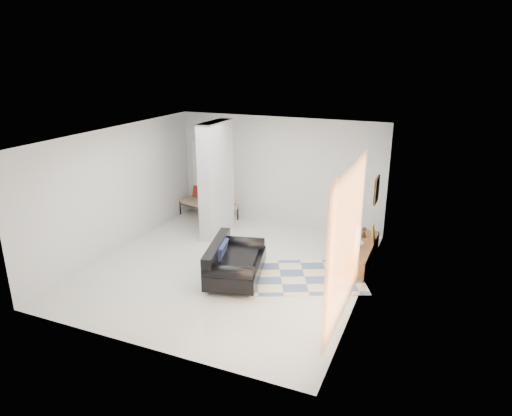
% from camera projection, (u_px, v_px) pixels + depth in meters
% --- Properties ---
extents(floor, '(6.00, 6.00, 0.00)m').
position_uv_depth(floor, '(229.00, 267.00, 9.64)').
color(floor, silver).
rests_on(floor, ground).
extents(ceiling, '(6.00, 6.00, 0.00)m').
position_uv_depth(ceiling, '(226.00, 135.00, 8.75)').
color(ceiling, white).
rests_on(ceiling, wall_back).
extents(wall_back, '(6.00, 0.00, 6.00)m').
position_uv_depth(wall_back, '(279.00, 171.00, 11.81)').
color(wall_back, silver).
rests_on(wall_back, ground).
extents(wall_front, '(6.00, 0.00, 6.00)m').
position_uv_depth(wall_front, '(136.00, 265.00, 6.58)').
color(wall_front, silver).
rests_on(wall_front, ground).
extents(wall_left, '(0.00, 6.00, 6.00)m').
position_uv_depth(wall_left, '(118.00, 190.00, 10.21)').
color(wall_left, silver).
rests_on(wall_left, ground).
extents(wall_right, '(0.00, 6.00, 6.00)m').
position_uv_depth(wall_right, '(365.00, 223.00, 8.18)').
color(wall_right, silver).
rests_on(wall_right, ground).
extents(partition_column, '(0.35, 1.20, 2.80)m').
position_uv_depth(partition_column, '(216.00, 180.00, 11.00)').
color(partition_column, '#B4B9BB').
rests_on(partition_column, floor).
extents(hallway_door, '(0.85, 0.06, 2.04)m').
position_uv_depth(hallway_door, '(207.00, 178.00, 12.67)').
color(hallway_door, white).
rests_on(hallway_door, floor).
extents(curtain, '(0.00, 2.55, 2.55)m').
position_uv_depth(curtain, '(347.00, 243.00, 7.19)').
color(curtain, orange).
rests_on(curtain, wall_right).
extents(wall_art, '(0.04, 0.45, 0.55)m').
position_uv_depth(wall_art, '(377.00, 190.00, 9.31)').
color(wall_art, '#36220E').
rests_on(wall_art, wall_right).
extents(media_console, '(0.45, 1.89, 0.80)m').
position_uv_depth(media_console, '(362.00, 253.00, 9.84)').
color(media_console, brown).
rests_on(media_console, floor).
extents(loveseat, '(1.34, 1.85, 0.76)m').
position_uv_depth(loveseat, '(233.00, 262.00, 9.06)').
color(loveseat, silver).
rests_on(loveseat, floor).
extents(daybed, '(1.71, 1.05, 0.77)m').
position_uv_depth(daybed, '(208.00, 202.00, 12.52)').
color(daybed, black).
rests_on(daybed, floor).
extents(area_rug, '(2.75, 2.37, 0.01)m').
position_uv_depth(area_rug, '(304.00, 277.00, 9.23)').
color(area_rug, beige).
rests_on(area_rug, floor).
extents(cylinder_lamp, '(0.10, 0.10, 0.57)m').
position_uv_depth(cylinder_lamp, '(358.00, 241.00, 9.25)').
color(cylinder_lamp, white).
rests_on(cylinder_lamp, media_console).
extents(bronze_figurine, '(0.12, 0.12, 0.24)m').
position_uv_depth(bronze_figurine, '(364.00, 232.00, 10.16)').
color(bronze_figurine, '#322216').
rests_on(bronze_figurine, media_console).
extents(vase, '(0.21, 0.21, 0.20)m').
position_uv_depth(vase, '(359.00, 242.00, 9.68)').
color(vase, silver).
rests_on(vase, media_console).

